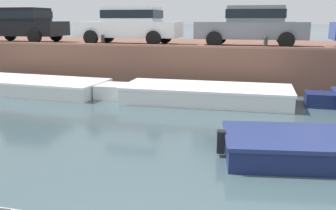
{
  "coord_description": "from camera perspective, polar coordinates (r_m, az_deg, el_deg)",
  "views": [
    {
      "loc": [
        1.39,
        -2.99,
        2.71
      ],
      "look_at": [
        -0.48,
        3.8,
        1.08
      ],
      "focal_mm": 40.0,
      "sensor_mm": 36.0,
      "label": 1
    }
  ],
  "objects": [
    {
      "name": "boat_moored_central_white",
      "position": [
        12.46,
        4.62,
        1.73
      ],
      "size": [
        6.6,
        2.29,
        0.56
      ],
      "color": "white",
      "rests_on": "ground"
    },
    {
      "name": "boat_moored_west_white",
      "position": [
        15.03,
        -20.41,
        2.8
      ],
      "size": [
        6.49,
        2.4,
        0.51
      ],
      "color": "white",
      "rests_on": "ground"
    },
    {
      "name": "far_wall_coping",
      "position": [
        14.07,
        9.79,
        8.68
      ],
      "size": [
        60.0,
        0.24,
        0.08
      ],
      "primitive_type": "cube",
      "color": "#925F4C",
      "rests_on": "far_quay_wall"
    },
    {
      "name": "ground_plane",
      "position": [
        8.95,
        5.75,
        -4.66
      ],
      "size": [
        400.0,
        400.0,
        0.0
      ],
      "primitive_type": "plane",
      "color": "#3D5156"
    },
    {
      "name": "car_left_inner_white",
      "position": [
        16.23,
        -5.79,
        12.21
      ],
      "size": [
        4.39,
        1.93,
        1.54
      ],
      "color": "white",
      "rests_on": "far_quay_wall"
    },
    {
      "name": "mooring_bollard_west",
      "position": [
        15.59,
        -9.93,
        9.82
      ],
      "size": [
        0.15,
        0.15,
        0.45
      ],
      "color": "#2D2B28",
      "rests_on": "far_quay_wall"
    },
    {
      "name": "car_centre_grey",
      "position": [
        15.17,
        12.77,
        11.91
      ],
      "size": [
        4.24,
        2.05,
        1.54
      ],
      "color": "slate",
      "rests_on": "far_quay_wall"
    },
    {
      "name": "far_quay_wall",
      "position": [
        17.01,
        10.67,
        6.43
      ],
      "size": [
        60.0,
        6.0,
        1.65
      ],
      "primitive_type": "cube",
      "color": "brown",
      "rests_on": "ground"
    },
    {
      "name": "car_leftmost_black",
      "position": [
        18.81,
        -21.41,
        11.5
      ],
      "size": [
        4.1,
        2.11,
        1.54
      ],
      "color": "black",
      "rests_on": "far_quay_wall"
    },
    {
      "name": "mooring_bollard_mid",
      "position": [
        14.12,
        14.66,
        9.28
      ],
      "size": [
        0.15,
        0.15,
        0.45
      ],
      "color": "#2D2B28",
      "rests_on": "far_quay_wall"
    }
  ]
}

